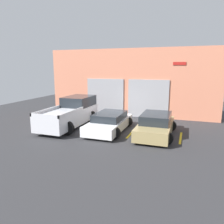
{
  "coord_description": "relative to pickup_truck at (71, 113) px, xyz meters",
  "views": [
    {
      "loc": [
        4.49,
        -13.77,
        3.88
      ],
      "look_at": [
        0.0,
        -0.97,
        1.1
      ],
      "focal_mm": 35.0,
      "sensor_mm": 36.0,
      "label": 1
    }
  ],
  "objects": [
    {
      "name": "parking_stripe_far_left",
      "position": [
        -1.42,
        -0.3,
        -0.87
      ],
      "size": [
        0.12,
        2.2,
        0.01
      ],
      "primitive_type": "cube",
      "color": "gold",
      "rests_on": "ground"
    },
    {
      "name": "parking_stripe_right",
      "position": [
        7.09,
        -0.3,
        -0.87
      ],
      "size": [
        0.12,
        2.2,
        0.01
      ],
      "primitive_type": "cube",
      "color": "gold",
      "rests_on": "ground"
    },
    {
      "name": "pickup_truck",
      "position": [
        0.0,
        0.0,
        0.0
      ],
      "size": [
        2.47,
        5.23,
        1.87
      ],
      "color": "silver",
      "rests_on": "ground"
    },
    {
      "name": "sedan_side",
      "position": [
        5.67,
        -0.27,
        -0.28
      ],
      "size": [
        2.21,
        4.2,
        1.27
      ],
      "color": "#9E8956",
      "rests_on": "ground"
    },
    {
      "name": "parking_stripe_centre",
      "position": [
        4.26,
        -0.3,
        -0.87
      ],
      "size": [
        0.12,
        2.2,
        0.01
      ],
      "primitive_type": "cube",
      "color": "gold",
      "rests_on": "ground"
    },
    {
      "name": "shophouse_building",
      "position": [
        2.83,
        4.46,
        1.76
      ],
      "size": [
        13.69,
        0.68,
        5.34
      ],
      "color": "#D17A5B",
      "rests_on": "ground"
    },
    {
      "name": "parking_stripe_left",
      "position": [
        1.42,
        -0.3,
        -0.87
      ],
      "size": [
        0.12,
        2.2,
        0.01
      ],
      "primitive_type": "cube",
      "color": "gold",
      "rests_on": "ground"
    },
    {
      "name": "sedan_white",
      "position": [
        2.84,
        -0.27,
        -0.33
      ],
      "size": [
        2.26,
        4.33,
        1.13
      ],
      "color": "white",
      "rests_on": "ground"
    },
    {
      "name": "ground_plane",
      "position": [
        2.84,
        1.18,
        -0.87
      ],
      "size": [
        28.0,
        28.0,
        0.0
      ],
      "primitive_type": "plane",
      "color": "#2D2D30"
    }
  ]
}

